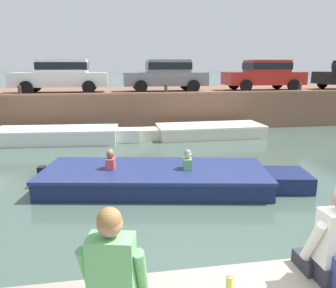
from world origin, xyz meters
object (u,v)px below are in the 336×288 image
motorboat_passing (165,178)px  bottle_drink (229,285)px  mooring_bollard_mid (166,88)px  car_left_inner_white (61,75)px  car_centre_grey (166,74)px  person_seated_right (334,243)px  mooring_bollard_west (20,90)px  boat_moored_west_white (63,135)px  car_right_inner_red (264,74)px  person_seated_left (113,274)px  boat_moored_central_cream (205,131)px  mooring_bollard_east (300,87)px

motorboat_passing → bottle_drink: size_ratio=32.48×
mooring_bollard_mid → car_left_inner_white: bearing=164.1°
car_centre_grey → person_seated_right: 13.90m
car_centre_grey → mooring_bollard_west: size_ratio=9.11×
boat_moored_west_white → car_centre_grey: car_centre_grey is taller
car_right_inner_red → person_seated_left: 16.06m
motorboat_passing → mooring_bollard_mid: mooring_bollard_mid is taller
person_seated_left → mooring_bollard_west: bearing=107.1°
person_seated_left → car_centre_grey: bearing=79.2°
mooring_bollard_mid → bottle_drink: mooring_bollard_mid is taller
boat_moored_central_cream → mooring_bollard_west: 8.09m
boat_moored_central_cream → person_seated_left: bearing=-109.5°
car_left_inner_white → mooring_bollard_mid: bearing=-15.9°
mooring_bollard_west → car_centre_grey: bearing=11.7°
mooring_bollard_west → person_seated_left: mooring_bollard_west is taller
boat_moored_west_white → bottle_drink: bearing=-74.5°
boat_moored_central_cream → bottle_drink: bottle_drink is taller
motorboat_passing → person_seated_right: 5.24m
boat_moored_west_white → bottle_drink: 11.04m
car_centre_grey → boat_moored_west_white: bearing=-144.6°
mooring_bollard_east → bottle_drink: size_ratio=2.18×
car_left_inner_white → motorboat_passing: bearing=-68.0°
mooring_bollard_mid → person_seated_left: mooring_bollard_mid is taller
mooring_bollard_mid → person_seated_left: size_ratio=0.46×
person_seated_right → bottle_drink: (-1.04, -0.06, -0.28)m
car_left_inner_white → bottle_drink: bearing=-76.6°
mooring_bollard_west → mooring_bollard_east: 12.98m
mooring_bollard_mid → bottle_drink: (-1.44, -12.53, -0.91)m
boat_moored_central_cream → person_seated_left: size_ratio=5.51×
mooring_bollard_west → person_seated_right: mooring_bollard_west is taller
person_seated_left → person_seated_right: 2.05m
boat_moored_west_white → mooring_bollard_west: bearing=135.2°
boat_moored_west_white → person_seated_right: (3.99, -10.56, 1.01)m
mooring_bollard_mid → mooring_bollard_east: size_ratio=1.00×
car_centre_grey → mooring_bollard_east: car_centre_grey is taller
person_seated_right → mooring_bollard_west: bearing=115.4°
boat_moored_west_white → person_seated_right: size_ratio=5.85×
car_right_inner_red → motorboat_passing: bearing=-127.1°
mooring_bollard_mid → person_seated_right: 12.50m
car_right_inner_red → mooring_bollard_east: (1.26, -1.36, -0.61)m
person_seated_left → bottle_drink: 1.05m
mooring_bollard_east → motorboat_passing: bearing=-136.8°
mooring_bollard_mid → person_seated_left: bearing=-101.0°
boat_moored_west_white → person_seated_left: size_ratio=5.85×
boat_moored_west_white → boat_moored_central_cream: boat_moored_west_white is taller
car_right_inner_red → mooring_bollard_east: car_right_inner_red is taller
boat_moored_central_cream → car_centre_grey: (-1.17, 3.14, 2.28)m
mooring_bollard_mid → boat_moored_west_white: bearing=-156.4°
mooring_bollard_mid → mooring_bollard_east: (6.66, 0.00, 0.00)m
person_seated_right → bottle_drink: bearing=-176.8°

